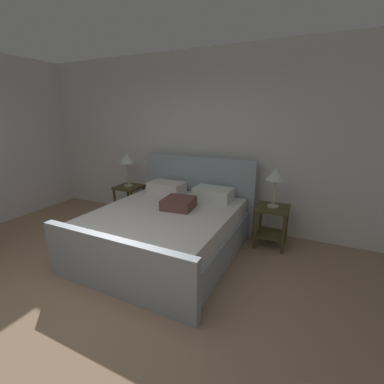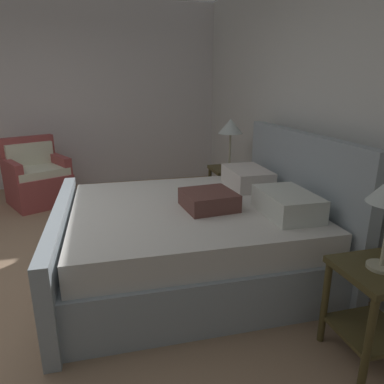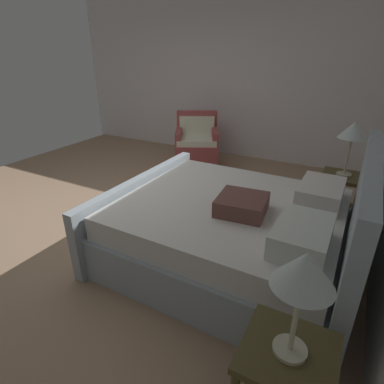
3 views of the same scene
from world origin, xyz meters
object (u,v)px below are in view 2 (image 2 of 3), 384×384
Objects in this scene: nightstand_left at (229,183)px; table_lamp_left at (231,128)px; bed at (195,234)px; nightstand_right at (375,298)px; armchair at (37,179)px.

table_lamp_left is (-0.00, 0.00, 0.69)m from nightstand_left.
bed is 1.48m from nightstand_right.
nightstand_left is (-2.56, 0.05, 0.00)m from nightstand_right.
table_lamp_left is (-1.28, 0.79, 0.74)m from bed.
bed is 2.24× the size of armchair.
nightstand_left is 0.69m from table_lamp_left.
armchair is (-3.62, -2.36, -0.06)m from nightstand_right.
bed is at bearing -31.58° from table_lamp_left.
nightstand_right and nightstand_left have the same top height.
table_lamp_left is at bearing 178.97° from nightstand_right.
table_lamp_left reaches higher than nightstand_left.
table_lamp_left reaches higher than armchair.
nightstand_right is 0.61× the size of armchair.
bed is 3.65× the size of nightstand_left.
bed and table_lamp_left have the same top height.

